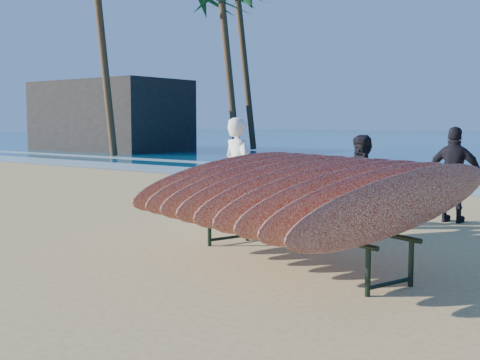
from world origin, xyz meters
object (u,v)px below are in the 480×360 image
Objects in this scene: surfboard_rack at (297,191)px; palm_mid at (229,4)px; person_white at (239,172)px; person_dark_a at (364,183)px; building at (110,116)px; person_dark_b at (454,175)px.

surfboard_rack is 0.46× the size of palm_mid.
person_white is 2.06m from person_dark_a.
person_dark_a is 28.02m from building.
person_dark_b is 28.00m from building.
building is at bearing 161.51° from surfboard_rack.
building is (-23.56, 15.11, 1.27)m from person_dark_a.
person_dark_a is (1.88, 0.83, -0.14)m from person_white.
building reaches higher than surfboard_rack.
person_white reaches higher than person_dark_b.
surfboard_rack is 2.63m from person_dark_a.
surfboard_rack is 2.40× the size of person_dark_b.
person_dark_b is 0.18× the size of building.
person_white is at bearing 159.59° from surfboard_rack.
person_white is at bearing -170.45° from person_dark_a.
person_dark_a is 23.68m from palm_mid.
person_dark_a is at bearing 56.76° from person_dark_b.
person_dark_a is at bearing -32.68° from building.
surfboard_rack is 25.73m from palm_mid.
person_dark_a is 0.18× the size of palm_mid.
palm_mid reaches higher than person_white.
palm_mid is at bearing 148.04° from surfboard_rack.
palm_mid is (-13.70, 17.22, 6.89)m from person_white.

